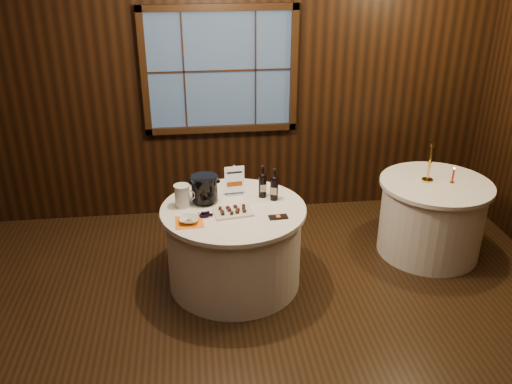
{
  "coord_description": "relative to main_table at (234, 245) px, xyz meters",
  "views": [
    {
      "loc": [
        -0.32,
        -3.22,
        2.91
      ],
      "look_at": [
        0.19,
        0.9,
        0.96
      ],
      "focal_mm": 38.0,
      "sensor_mm": 36.0,
      "label": 1
    }
  ],
  "objects": [
    {
      "name": "port_bottle_right",
      "position": [
        0.38,
        0.12,
        0.51
      ],
      "size": [
        0.07,
        0.08,
        0.3
      ],
      "rotation": [
        0.0,
        0.0,
        -0.3
      ],
      "color": "black",
      "rests_on": "main_table"
    },
    {
      "name": "grape_bunch",
      "position": [
        -0.25,
        -0.14,
        0.4
      ],
      "size": [
        0.18,
        0.07,
        0.04
      ],
      "rotation": [
        0.0,
        0.0,
        0.04
      ],
      "color": "black",
      "rests_on": "main_table"
    },
    {
      "name": "cracker_bowl",
      "position": [
        -0.39,
        -0.22,
        0.41
      ],
      "size": [
        0.18,
        0.18,
        0.04
      ],
      "primitive_type": "imported",
      "rotation": [
        0.0,
        0.0,
        -0.09
      ],
      "color": "silver",
      "rests_on": "orange_napkin"
    },
    {
      "name": "orange_napkin",
      "position": [
        -0.39,
        -0.22,
        0.38
      ],
      "size": [
        0.24,
        0.24,
        0.0
      ],
      "primitive_type": "cube",
      "rotation": [
        0.0,
        0.0,
        0.04
      ],
      "color": "orange",
      "rests_on": "main_table"
    },
    {
      "name": "port_bottle_left",
      "position": [
        0.28,
        0.19,
        0.51
      ],
      "size": [
        0.07,
        0.08,
        0.3
      ],
      "rotation": [
        0.0,
        0.0,
        0.05
      ],
      "color": "black",
      "rests_on": "main_table"
    },
    {
      "name": "sign_stand",
      "position": [
        0.03,
        0.27,
        0.48
      ],
      "size": [
        0.18,
        0.1,
        0.29
      ],
      "rotation": [
        0.0,
        0.0,
        0.11
      ],
      "color": "#B3B2B9",
      "rests_on": "main_table"
    },
    {
      "name": "back_wall",
      "position": [
        0.0,
        1.48,
        1.16
      ],
      "size": [
        6.0,
        0.1,
        3.0
      ],
      "color": "black",
      "rests_on": "ground"
    },
    {
      "name": "chocolate_box",
      "position": [
        0.36,
        -0.23,
        0.39
      ],
      "size": [
        0.16,
        0.09,
        0.01
      ],
      "primitive_type": "cube",
      "rotation": [
        0.0,
        0.0,
        0.06
      ],
      "color": "black",
      "rests_on": "main_table"
    },
    {
      "name": "brass_candlestick",
      "position": [
        1.92,
        0.34,
        0.52
      ],
      "size": [
        0.11,
        0.11,
        0.39
      ],
      "color": "gold",
      "rests_on": "side_table"
    },
    {
      "name": "main_table",
      "position": [
        0.0,
        0.0,
        0.0
      ],
      "size": [
        1.28,
        1.28,
        0.77
      ],
      "color": "white",
      "rests_on": "ground"
    },
    {
      "name": "ground",
      "position": [
        0.0,
        -1.0,
        -0.39
      ],
      "size": [
        6.0,
        6.0,
        0.0
      ],
      "primitive_type": "plane",
      "color": "black",
      "rests_on": "ground"
    },
    {
      "name": "ice_bucket",
      "position": [
        -0.24,
        0.14,
        0.52
      ],
      "size": [
        0.25,
        0.25,
        0.25
      ],
      "color": "black",
      "rests_on": "main_table"
    },
    {
      "name": "glass_pitcher",
      "position": [
        -0.44,
        0.08,
        0.49
      ],
      "size": [
        0.19,
        0.14,
        0.2
      ],
      "rotation": [
        0.0,
        0.0,
        -0.09
      ],
      "color": "silver",
      "rests_on": "main_table"
    },
    {
      "name": "red_candle",
      "position": [
        2.14,
        0.26,
        0.45
      ],
      "size": [
        0.04,
        0.04,
        0.16
      ],
      "color": "gold",
      "rests_on": "side_table"
    },
    {
      "name": "side_table",
      "position": [
        2.0,
        0.3,
        0.0
      ],
      "size": [
        1.08,
        1.08,
        0.77
      ],
      "color": "white",
      "rests_on": "ground"
    },
    {
      "name": "chocolate_plate",
      "position": [
        -0.01,
        -0.11,
        0.4
      ],
      "size": [
        0.35,
        0.26,
        0.05
      ],
      "rotation": [
        0.0,
        0.0,
        0.13
      ],
      "color": "silver",
      "rests_on": "main_table"
    }
  ]
}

